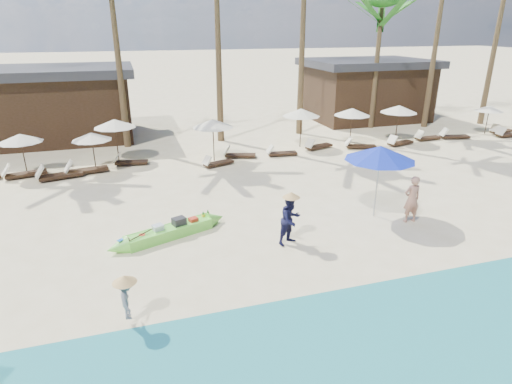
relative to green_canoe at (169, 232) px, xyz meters
name	(u,v)px	position (x,y,z in m)	size (l,w,h in m)	color
ground	(253,254)	(2.31, -1.92, -0.20)	(240.00, 240.00, 0.00)	beige
wet_sand_strip	(323,371)	(2.31, -6.92, -0.20)	(240.00, 4.50, 0.01)	tan
green_canoe	(169,232)	(0.00, 0.00, 0.00)	(4.52, 1.90, 0.60)	#6FE445
tourist	(412,199)	(8.36, -1.28, 0.66)	(0.63, 0.41, 1.72)	tan
vendor_green	(291,220)	(3.67, -1.55, 0.62)	(0.80, 0.62, 1.65)	#131334
vendor_yellow	(127,299)	(-1.40, -4.21, 0.49)	(0.66, 0.38, 1.01)	gray
blue_umbrella	(380,153)	(7.39, -0.51, 2.21)	(2.48, 2.48, 2.67)	#99999E
resort_parasol_3	(20,138)	(-5.69, 8.31, 1.60)	(1.94, 1.94, 1.99)	#321E14
lounger_3_right	(23,173)	(-5.82, 8.05, 0.01)	(1.93, 0.96, 0.63)	#321E14
resort_parasol_4	(91,136)	(-2.63, 8.06, 1.51)	(1.85, 1.85, 1.90)	#321E14
lounger_4_left	(57,175)	(-4.27, 7.30, 0.02)	(2.06, 1.03, 0.67)	#321E14
lounger_4_right	(84,169)	(-3.12, 7.77, 0.02)	(2.00, 0.90, 0.66)	#321E14
resort_parasol_5	(115,123)	(-1.57, 9.55, 1.76)	(2.11, 2.11, 2.17)	#321E14
lounger_5_left	(129,161)	(-1.07, 8.59, -0.01)	(1.73, 0.76, 0.57)	#321E14
resort_parasol_6	(213,123)	(3.20, 8.12, 1.75)	(2.11, 2.11, 2.17)	#321E14
lounger_6_left	(217,163)	(3.12, 7.13, -0.02)	(1.69, 1.02, 0.55)	#321E14
lounger_6_right	(238,154)	(4.51, 8.22, -0.01)	(1.79, 1.01, 0.58)	#321E14
resort_parasol_7	(301,112)	(8.53, 9.32, 1.80)	(2.15, 2.15, 2.22)	#321E14
lounger_7_left	(280,153)	(6.78, 7.89, -0.01)	(1.69, 0.67, 0.56)	#321E14
lounger_7_right	(317,146)	(9.28, 8.56, 0.00)	(1.82, 1.04, 0.59)	#321E14
resort_parasol_8	(352,112)	(11.52, 8.88, 1.74)	(2.09, 2.09, 2.16)	#321E14
lounger_8_left	(359,145)	(11.59, 7.95, 0.00)	(1.82, 1.09, 0.59)	#321E14
resort_parasol_9	(399,109)	(14.46, 8.65, 1.79)	(2.15, 2.15, 2.21)	#321E14
lounger_9_left	(399,142)	(14.20, 7.88, -0.01)	(1.81, 0.93, 0.59)	#321E14
lounger_9_right	(427,137)	(16.52, 8.43, -0.01)	(1.72, 0.63, 0.57)	#321E14
resort_parasol_10	(490,108)	(21.28, 8.76, 1.45)	(1.78, 1.78, 1.84)	#321E14
lounger_10_left	(453,136)	(18.33, 8.26, 0.00)	(1.88, 0.96, 0.61)	#321E14
lounger_10_right	(501,131)	(22.30, 8.53, 0.00)	(1.81, 0.81, 0.59)	#321E14
lounger_11_left	(508,134)	(21.96, 7.63, 0.00)	(1.75, 0.57, 0.59)	#321E14
palm_6	(381,18)	(15.15, 12.60, 6.85)	(2.08, 2.08, 8.51)	brown
pavilion_west	(43,104)	(-5.69, 15.58, 1.99)	(10.80, 6.60, 4.30)	#321E14
pavilion_east	(366,89)	(16.31, 15.58, 1.99)	(8.80, 6.60, 4.30)	#321E14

